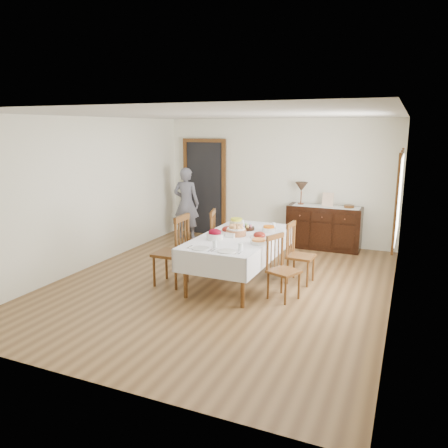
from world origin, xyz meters
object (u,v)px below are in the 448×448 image
at_px(chair_left_near, 174,250).
at_px(person, 186,201).
at_px(chair_right_far, 298,253).
at_px(table_lamp, 301,187).
at_px(dining_table, 239,241).
at_px(chair_right_near, 281,267).
at_px(chair_left_far, 205,239).
at_px(sideboard, 324,227).

relative_size(chair_left_near, person, 0.67).
distance_m(chair_right_far, table_lamp, 2.33).
xyz_separation_m(dining_table, chair_right_near, (0.81, -0.40, -0.20)).
bearing_deg(table_lamp, chair_left_far, -119.15).
bearing_deg(chair_right_far, chair_left_near, 120.77).
xyz_separation_m(chair_right_far, person, (-2.95, 1.80, 0.35)).
bearing_deg(chair_right_near, table_lamp, 31.05).
height_order(dining_table, person, person).
bearing_deg(chair_right_near, chair_left_near, 116.82).
height_order(chair_right_near, table_lamp, table_lamp).
bearing_deg(chair_right_far, chair_right_near, 179.66).
distance_m(sideboard, person, 3.00).
distance_m(chair_right_near, table_lamp, 3.04).
xyz_separation_m(chair_left_near, sideboard, (1.75, 3.04, -0.13)).
xyz_separation_m(sideboard, table_lamp, (-0.49, 0.00, 0.79)).
bearing_deg(chair_left_far, dining_table, 45.98).
distance_m(chair_left_near, sideboard, 3.50).
height_order(dining_table, table_lamp, table_lamp).
xyz_separation_m(dining_table, chair_left_near, (-0.87, -0.52, -0.10)).
bearing_deg(sideboard, dining_table, -109.13).
bearing_deg(chair_left_far, sideboard, 125.32).
bearing_deg(table_lamp, sideboard, -0.31).
bearing_deg(chair_right_far, sideboard, 3.79).
bearing_deg(chair_left_far, chair_right_near, 46.78).
xyz_separation_m(chair_left_far, table_lamp, (1.17, 2.10, 0.71)).
distance_m(dining_table, chair_right_far, 0.96).
bearing_deg(sideboard, table_lamp, 179.69).
distance_m(chair_left_far, chair_right_near, 1.80).
distance_m(person, table_lamp, 2.51).
bearing_deg(dining_table, sideboard, 71.70).
height_order(chair_right_near, sideboard, chair_right_near).
distance_m(chair_left_near, table_lamp, 3.35).
bearing_deg(chair_left_near, sideboard, 149.27).
relative_size(chair_left_far, table_lamp, 2.26).
height_order(chair_left_far, chair_right_far, chair_left_far).
height_order(dining_table, chair_right_near, chair_right_near).
distance_m(dining_table, person, 3.01).
xyz_separation_m(chair_left_near, person, (-1.21, 2.69, 0.27)).
xyz_separation_m(chair_right_far, table_lamp, (-0.49, 2.15, 0.74)).
xyz_separation_m(dining_table, table_lamp, (0.38, 2.52, 0.56)).
height_order(chair_right_far, table_lamp, table_lamp).
xyz_separation_m(chair_left_near, chair_left_far, (0.08, 0.94, -0.04)).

